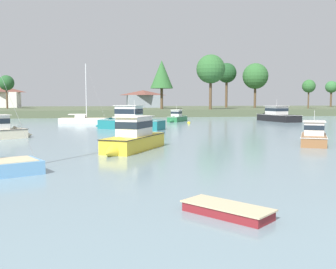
% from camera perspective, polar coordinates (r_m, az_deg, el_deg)
% --- Properties ---
extents(far_shore_bank, '(194.85, 58.50, 1.61)m').
position_cam_1_polar(far_shore_bank, '(115.01, -4.99, 3.56)').
color(far_shore_bank, '#4C563D').
rests_on(far_shore_bank, ground).
extents(dinghy_maroon, '(2.88, 3.20, 0.49)m').
position_cam_1_polar(dinghy_maroon, '(13.40, 8.68, -11.18)').
color(dinghy_maroon, maroon).
rests_on(dinghy_maroon, ground).
extents(sailboat_white, '(8.01, 3.23, 10.49)m').
position_cam_1_polar(sailboat_white, '(66.88, -12.44, 1.87)').
color(sailboat_white, white).
rests_on(sailboat_white, ground).
extents(cruiser_wood, '(5.38, 7.27, 3.67)m').
position_cam_1_polar(cruiser_wood, '(36.97, 20.66, -0.47)').
color(cruiser_wood, brown).
rests_on(cruiser_wood, ground).
extents(cruiser_green, '(5.02, 6.71, 3.69)m').
position_cam_1_polar(cruiser_green, '(69.36, 1.24, 2.30)').
color(cruiser_green, '#236B3D').
rests_on(cruiser_green, ground).
extents(cruiser_black, '(4.92, 10.74, 5.20)m').
position_cam_1_polar(cruiser_black, '(74.27, 15.44, 2.42)').
color(cruiser_black, black).
rests_on(cruiser_black, ground).
extents(cruiser_teal, '(9.89, 7.67, 5.27)m').
position_cam_1_polar(cruiser_teal, '(52.05, -6.29, 1.62)').
color(cruiser_teal, '#196B70').
rests_on(cruiser_teal, ground).
extents(cruiser_yellow, '(6.03, 8.20, 4.63)m').
position_cam_1_polar(cruiser_yellow, '(29.70, -5.46, -1.14)').
color(cruiser_yellow, gold).
rests_on(cruiser_yellow, ground).
extents(mooring_buoy_yellow, '(0.51, 0.51, 0.56)m').
position_cam_1_polar(mooring_buoy_yellow, '(63.89, 3.10, 1.71)').
color(mooring_buoy_yellow, yellow).
rests_on(mooring_buoy_yellow, ground).
extents(shore_tree_left, '(5.77, 5.77, 13.04)m').
position_cam_1_polar(shore_tree_left, '(115.83, 8.64, 8.90)').
color(shore_tree_left, brown).
rests_on(shore_tree_left, far_shore_bank).
extents(shore_tree_far_right, '(6.84, 6.84, 13.03)m').
position_cam_1_polar(shore_tree_far_right, '(93.89, 6.31, 9.54)').
color(shore_tree_far_right, brown).
rests_on(shore_tree_far_right, far_shore_bank).
extents(shore_tree_inland_b, '(3.45, 3.45, 7.63)m').
position_cam_1_polar(shore_tree_inland_b, '(109.41, 20.04, 6.68)').
color(shore_tree_inland_b, brown).
rests_on(shore_tree_inland_b, far_shore_bank).
extents(shore_tree_center_right, '(7.39, 7.39, 12.83)m').
position_cam_1_polar(shore_tree_center_right, '(115.63, 12.75, 8.37)').
color(shore_tree_center_right, brown).
rests_on(shore_tree_center_right, far_shore_bank).
extents(shore_tree_center_left, '(3.86, 3.86, 8.44)m').
position_cam_1_polar(shore_tree_center_left, '(137.44, 22.94, 6.43)').
color(shore_tree_center_left, brown).
rests_on(shore_tree_center_left, far_shore_bank).
extents(shore_tree_inland_a, '(5.68, 5.68, 12.09)m').
position_cam_1_polar(shore_tree_inland_a, '(97.08, -0.94, 8.82)').
color(shore_tree_inland_a, brown).
rests_on(shore_tree_inland_a, far_shore_bank).
extents(shore_tree_inland_c, '(3.86, 3.86, 8.56)m').
position_cam_1_polar(shore_tree_inland_c, '(107.65, -22.71, 7.00)').
color(shore_tree_inland_c, brown).
rests_on(shore_tree_inland_c, far_shore_bank).
extents(cottage_near_water, '(10.29, 10.22, 5.19)m').
position_cam_1_polar(cottage_near_water, '(117.63, -3.70, 5.31)').
color(cottage_near_water, gray).
rests_on(cottage_near_water, far_shore_bank).
extents(cottage_eastern, '(9.47, 7.39, 6.31)m').
position_cam_1_polar(cottage_eastern, '(125.51, -23.09, 5.16)').
color(cottage_eastern, silver).
rests_on(cottage_eastern, far_shore_bank).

